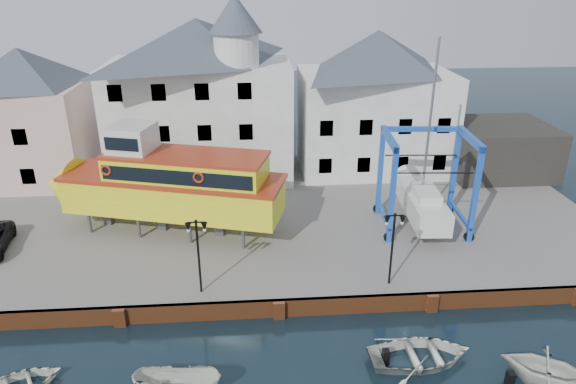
{
  "coord_description": "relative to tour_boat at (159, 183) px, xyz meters",
  "views": [
    {
      "loc": [
        -1.19,
        -21.65,
        16.5
      ],
      "look_at": [
        1.0,
        7.0,
        4.0
      ],
      "focal_mm": 32.0,
      "sensor_mm": 36.0,
      "label": 1
    }
  ],
  "objects": [
    {
      "name": "shed_dark",
      "position": [
        25.98,
        8.52,
        -1.25
      ],
      "size": [
        8.0,
        7.0,
        4.0
      ],
      "primitive_type": "cube",
      "color": "#272521",
      "rests_on": "hardstanding"
    },
    {
      "name": "quay_wall",
      "position": [
        6.98,
        -8.38,
        -3.75
      ],
      "size": [
        44.0,
        0.47,
        1.0
      ],
      "color": "brown",
      "rests_on": "ground"
    },
    {
      "name": "hardstanding",
      "position": [
        6.98,
        2.52,
        -3.75
      ],
      "size": [
        44.0,
        22.0,
        1.0
      ],
      "primitive_type": "cube",
      "color": "slate",
      "rests_on": "ground"
    },
    {
      "name": "lamp_post_left",
      "position": [
        2.98,
        -7.28,
        -0.08
      ],
      "size": [
        1.12,
        0.32,
        4.2
      ],
      "color": "black",
      "rests_on": "hardstanding"
    },
    {
      "name": "building_white_right",
      "position": [
        15.98,
        10.52,
        2.35
      ],
      "size": [
        12.0,
        8.0,
        11.2
      ],
      "color": "silver",
      "rests_on": "hardstanding"
    },
    {
      "name": "motorboat_c",
      "position": [
        18.16,
        -14.0,
        -4.25
      ],
      "size": [
        4.93,
        4.74,
        2.0
      ],
      "primitive_type": "imported",
      "rotation": [
        0.0,
        0.0,
        1.05
      ],
      "color": "silver",
      "rests_on": "ground"
    },
    {
      "name": "travel_lift",
      "position": [
        16.79,
        -0.15,
        -1.24
      ],
      "size": [
        5.87,
        8.04,
        11.97
      ],
      "rotation": [
        0.0,
        0.0,
        -0.07
      ],
      "color": "#1D3FA7",
      "rests_on": "hardstanding"
    },
    {
      "name": "ground",
      "position": [
        6.98,
        -8.48,
        -4.25
      ],
      "size": [
        140.0,
        140.0,
        0.0
      ],
      "primitive_type": "plane",
      "color": "black",
      "rests_on": "ground"
    },
    {
      "name": "building_pink",
      "position": [
        -11.03,
        9.52,
        1.9
      ],
      "size": [
        8.0,
        7.0,
        10.3
      ],
      "color": "beige",
      "rests_on": "hardstanding"
    },
    {
      "name": "lamp_post_right",
      "position": [
        12.98,
        -7.28,
        -0.08
      ],
      "size": [
        1.12,
        0.32,
        4.2
      ],
      "color": "black",
      "rests_on": "hardstanding"
    },
    {
      "name": "motorboat_b",
      "position": [
        13.2,
        -12.2,
        -4.25
      ],
      "size": [
        4.92,
        3.64,
        0.98
      ],
      "primitive_type": "imported",
      "rotation": [
        0.0,
        0.0,
        1.63
      ],
      "color": "silver",
      "rests_on": "ground"
    },
    {
      "name": "tour_boat",
      "position": [
        0.0,
        0.0,
        0.0
      ],
      "size": [
        16.24,
        7.97,
        6.89
      ],
      "rotation": [
        0.0,
        0.0,
        -0.28
      ],
      "color": "#59595E",
      "rests_on": "hardstanding"
    },
    {
      "name": "building_white_main",
      "position": [
        2.1,
        9.91,
        3.09
      ],
      "size": [
        14.0,
        8.3,
        14.0
      ],
      "color": "silver",
      "rests_on": "hardstanding"
    }
  ]
}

